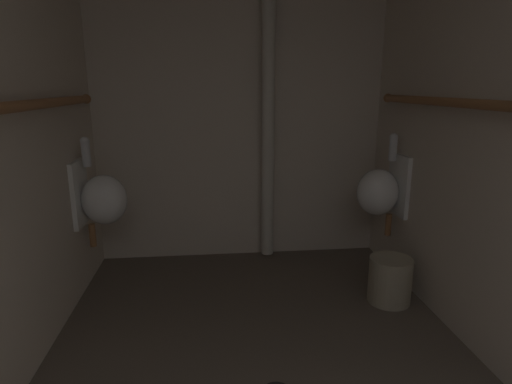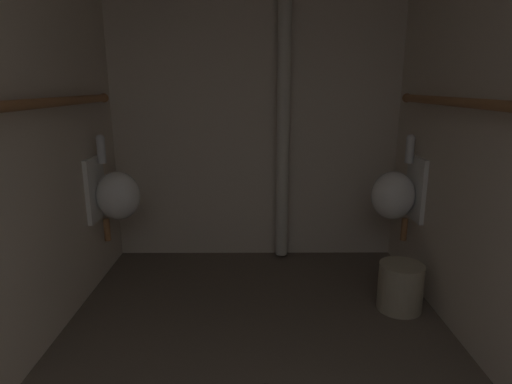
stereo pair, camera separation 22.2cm
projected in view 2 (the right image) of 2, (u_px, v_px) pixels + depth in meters
wall_back at (255, 104)px, 3.30m from camera, size 2.37×0.06×2.47m
urinal_left_mid at (115, 194)px, 2.93m from camera, size 0.32×0.30×0.76m
urinal_right_mid at (396, 194)px, 2.94m from camera, size 0.32×0.30×0.76m
standpipe_back_wall at (284, 105)px, 3.20m from camera, size 0.10×0.10×2.42m
waste_bin at (400, 287)px, 2.65m from camera, size 0.28×0.28×0.30m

